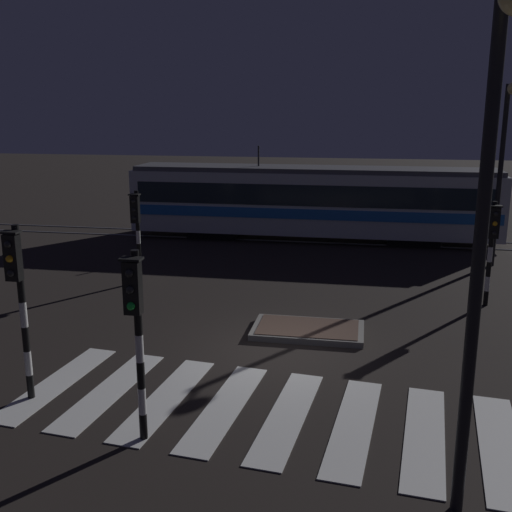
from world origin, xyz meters
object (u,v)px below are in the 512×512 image
(street_lamp_trackside_right, at_px, (504,152))
(tram, at_px, (312,201))
(traffic_light_corner_far_right, at_px, (492,238))
(street_lamp_near_kerb, at_px, (487,208))
(traffic_light_corner_far_left, at_px, (137,223))
(traffic_light_kerb_mid_left, at_px, (136,319))
(traffic_light_corner_near_left, at_px, (18,288))

(street_lamp_trackside_right, distance_m, tram, 8.43)
(traffic_light_corner_far_right, height_order, street_lamp_trackside_right, street_lamp_trackside_right)
(tram, bearing_deg, street_lamp_trackside_right, -27.98)
(street_lamp_near_kerb, bearing_deg, traffic_light_corner_far_right, 77.89)
(traffic_light_corner_far_right, distance_m, traffic_light_corner_far_left, 11.12)
(traffic_light_kerb_mid_left, distance_m, tram, 17.64)
(traffic_light_corner_far_left, distance_m, tram, 9.55)
(traffic_light_corner_far_right, relative_size, tram, 0.19)
(traffic_light_kerb_mid_left, distance_m, street_lamp_trackside_right, 16.33)
(traffic_light_kerb_mid_left, xyz_separation_m, tram, (1.39, 17.58, -0.54))
(traffic_light_corner_near_left, height_order, street_lamp_near_kerb, street_lamp_near_kerb)
(traffic_light_corner_far_right, xyz_separation_m, traffic_light_kerb_mid_left, (-7.40, -8.99, 0.21))
(traffic_light_corner_far_left, bearing_deg, street_lamp_near_kerb, -50.18)
(traffic_light_kerb_mid_left, bearing_deg, tram, 85.48)
(traffic_light_corner_near_left, xyz_separation_m, traffic_light_kerb_mid_left, (2.81, -1.07, -0.08))
(traffic_light_corner_far_right, xyz_separation_m, traffic_light_corner_near_left, (-10.21, -7.92, 0.30))
(traffic_light_corner_far_right, relative_size, street_lamp_near_kerb, 0.44)
(tram, bearing_deg, traffic_light_corner_far_right, -55.02)
(traffic_light_corner_near_left, bearing_deg, traffic_light_corner_far_right, 37.80)
(traffic_light_corner_far_left, distance_m, street_lamp_trackside_right, 13.12)
(traffic_light_corner_far_right, bearing_deg, street_lamp_trackside_right, 77.11)
(traffic_light_corner_far_right, relative_size, street_lamp_trackside_right, 0.47)
(street_lamp_near_kerb, xyz_separation_m, tram, (-3.82, 18.77, -2.77))
(traffic_light_corner_near_left, bearing_deg, street_lamp_trackside_right, 48.38)
(traffic_light_corner_far_left, bearing_deg, tram, 57.72)
(street_lamp_trackside_right, relative_size, tram, 0.41)
(traffic_light_corner_far_right, xyz_separation_m, traffic_light_corner_far_left, (-11.10, 0.52, -0.01))
(traffic_light_kerb_mid_left, xyz_separation_m, traffic_light_corner_far_left, (-3.71, 9.51, -0.23))
(traffic_light_corner_near_left, xyz_separation_m, tram, (4.20, 16.51, -0.62))
(tram, bearing_deg, street_lamp_near_kerb, -78.48)
(traffic_light_kerb_mid_left, relative_size, tram, 0.21)
(traffic_light_corner_near_left, height_order, street_lamp_trackside_right, street_lamp_trackside_right)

